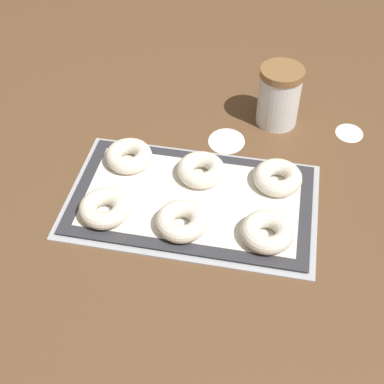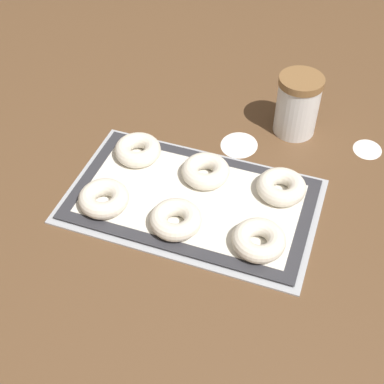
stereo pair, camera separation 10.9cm
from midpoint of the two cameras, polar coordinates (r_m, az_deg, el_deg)
ground_plane at (r=1.07m, az=3.55°, el=-0.66°), size 2.80×2.80×0.00m
baking_tray at (r=1.05m, az=2.97°, el=-1.08°), size 0.49×0.29×0.01m
baking_mat at (r=1.05m, az=2.98°, el=-0.88°), size 0.47×0.27×0.00m
bagel_front_left at (r=1.03m, az=-6.42°, el=-0.87°), size 0.10×0.10×0.03m
bagel_front_center at (r=0.99m, az=1.42°, el=-3.14°), size 0.10×0.10×0.03m
bagel_front_right at (r=0.97m, az=10.37°, el=-5.27°), size 0.10×0.10×0.03m
bagel_back_left at (r=1.12m, az=-3.05°, el=4.36°), size 0.10×0.10×0.03m
bagel_back_center at (r=1.08m, az=4.38°, el=2.09°), size 0.10×0.10×0.03m
bagel_back_right at (r=1.07m, az=12.41°, el=0.38°), size 0.10×0.10×0.03m
flour_canister at (r=1.21m, az=13.78°, el=8.91°), size 0.10×0.10×0.14m
flour_patch_near at (r=1.24m, az=20.64°, el=4.19°), size 0.06×0.07×0.00m
flour_patch_far at (r=1.19m, az=7.69°, el=4.91°), size 0.08×0.09×0.00m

